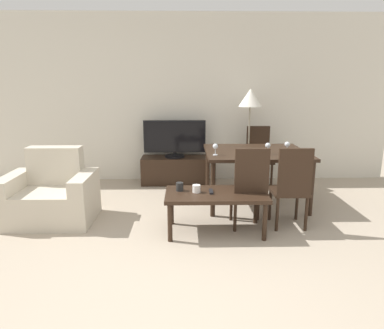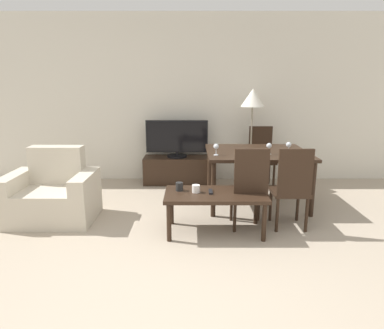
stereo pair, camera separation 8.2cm
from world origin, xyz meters
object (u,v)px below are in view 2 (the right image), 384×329
wine_glass_left (288,145)px  remote_primary (210,192)px  armchair (52,195)px  cup_white_near (179,187)px  wine_glass_right (269,146)px  floor_lamp (252,102)px  wine_glass_center (216,147)px  tv (176,139)px  cup_colored_far (196,189)px  dining_chair_near_right (291,186)px  dining_chair_far (261,154)px  dining_table (256,156)px  coffee_table (215,197)px  dining_chair_near (249,186)px  tv_stand (177,170)px

wine_glass_left → remote_primary: bearing=-143.0°
armchair → remote_primary: armchair is taller
cup_white_near → wine_glass_right: size_ratio=0.64×
floor_lamp → wine_glass_center: 1.36m
tv → cup_colored_far: bearing=-81.4°
armchair → wine_glass_left: (2.92, 0.41, 0.54)m
wine_glass_center → wine_glass_right: same height
wine_glass_right → dining_chair_near_right: bearing=-79.0°
tv → dining_chair_far: (1.34, -0.12, -0.23)m
dining_chair_near_right → dining_table: bearing=105.2°
dining_chair_far → wine_glass_center: size_ratio=6.45×
remote_primary → coffee_table: bearing=-14.0°
tv → dining_table: 1.48m
dining_table → wine_glass_right: size_ratio=9.13×
dining_chair_far → wine_glass_right: dining_chair_far is taller
dining_chair_far → remote_primary: size_ratio=6.28×
coffee_table → wine_glass_left: bearing=38.9°
coffee_table → dining_chair_near_right: dining_chair_near_right is taller
tv → floor_lamp: 1.32m
armchair → remote_primary: 1.92m
cup_colored_far → wine_glass_right: wine_glass_right is taller
tv → cup_white_near: tv is taller
dining_table → armchair: bearing=-167.6°
tv → floor_lamp: bearing=-7.1°
tv → dining_chair_near: (0.88, -1.84, -0.23)m
coffee_table → dining_table: dining_table is taller
armchair → coffee_table: bearing=-11.3°
tv_stand → tv: size_ratio=1.09×
coffee_table → dining_table: bearing=57.0°
dining_table → wine_glass_center: bearing=-154.7°
dining_chair_far → dining_chair_near_right: 1.72m
wine_glass_left → dining_chair_near: bearing=-130.3°
dining_chair_near_right → wine_glass_right: size_ratio=6.45×
wine_glass_right → dining_chair_near: bearing=-117.8°
dining_chair_far → floor_lamp: (-0.17, -0.03, 0.82)m
armchair → tv_stand: 2.10m
dining_chair_far → remote_primary: (-0.90, -1.79, -0.05)m
tv_stand → wine_glass_right: wine_glass_right is taller
dining_chair_far → remote_primary: bearing=-116.7°
remote_primary → cup_colored_far: (-0.16, 0.00, 0.03)m
dining_chair_near_right → wine_glass_left: 0.80m
cup_colored_far → dining_chair_near: bearing=6.0°
cup_colored_far → wine_glass_center: 0.78m
dining_chair_far → wine_glass_right: bearing=-96.7°
tv_stand → cup_white_near: (0.10, -1.84, 0.28)m
tv_stand → wine_glass_center: wine_glass_center is taller
dining_table → wine_glass_center: (-0.57, -0.27, 0.18)m
tv → floor_lamp: size_ratio=0.65×
dining_chair_near → wine_glass_center: (-0.33, 0.59, 0.32)m
dining_chair_near_right → cup_colored_far: (-1.06, -0.06, -0.01)m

